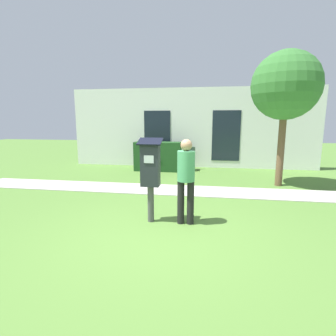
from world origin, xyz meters
TOP-DOWN VIEW (x-y plane):
  - ground_plane at (0.00, 0.00)m, footprint 40.00×40.00m
  - sidewalk at (0.00, 2.81)m, footprint 12.00×1.10m
  - building_facade at (0.00, 6.70)m, footprint 10.00×0.26m
  - parking_meter at (-0.30, 0.50)m, footprint 0.44×0.31m
  - person_standing at (0.36, 0.50)m, footprint 0.32×0.32m
  - outdoor_chair_left at (-1.22, 5.58)m, footprint 0.44×0.44m
  - outdoor_chair_middle at (-0.01, 5.91)m, footprint 0.44×0.44m
  - hedge_row at (-1.18, 5.59)m, footprint 1.77×0.60m
  - tree at (2.82, 3.85)m, footprint 1.90×1.90m

SIDE VIEW (x-z plane):
  - ground_plane at x=0.00m, z-range 0.00..0.00m
  - sidewalk at x=0.00m, z-range 0.00..0.02m
  - outdoor_chair_left at x=-1.22m, z-range 0.08..0.98m
  - outdoor_chair_middle at x=-0.01m, z-range 0.08..0.98m
  - hedge_row at x=-1.18m, z-range 0.00..1.10m
  - person_standing at x=0.36m, z-range 0.14..1.72m
  - parking_meter at x=-0.30m, z-range 0.22..1.81m
  - building_facade at x=0.00m, z-range 0.00..3.20m
  - tree at x=2.82m, z-range 0.94..4.75m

